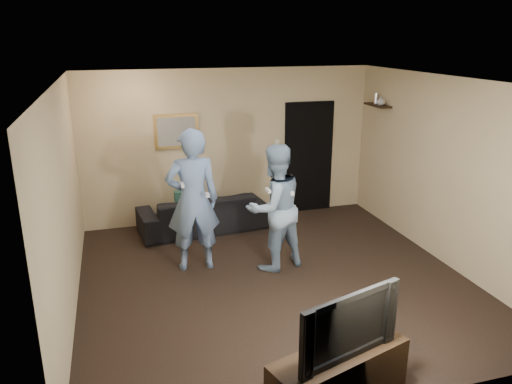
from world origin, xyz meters
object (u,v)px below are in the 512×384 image
object	(u,v)px
television	(342,321)
wii_player_left	(193,201)
sofa	(203,212)
wii_player_right	(274,208)
tv_console	(339,375)

from	to	relation	value
television	wii_player_left	size ratio (longest dim) A/B	0.54
sofa	television	bearing A→B (deg)	89.37
sofa	wii_player_right	distance (m)	1.89
television	wii_player_left	world-z (taller)	wii_player_left
television	wii_player_right	xyz separation A→B (m)	(0.28, 2.70, 0.08)
television	wii_player_left	distance (m)	3.09
wii_player_left	wii_player_right	world-z (taller)	wii_player_left
wii_player_left	wii_player_right	bearing A→B (deg)	-14.98
sofa	wii_player_right	bearing A→B (deg)	106.85
television	wii_player_right	bearing A→B (deg)	66.54
tv_console	wii_player_right	xyz separation A→B (m)	(0.28, 2.70, 0.63)
sofa	wii_player_right	size ratio (longest dim) A/B	1.18
tv_console	television	size ratio (longest dim) A/B	1.24
tv_console	television	bearing A→B (deg)	0.00
tv_console	television	world-z (taller)	television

